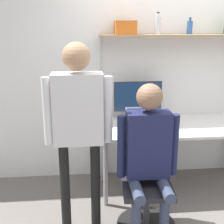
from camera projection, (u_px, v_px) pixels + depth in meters
ground_plane at (183, 205)px, 3.41m from camera, size 12.00×12.00×0.00m
wall_back at (168, 70)px, 3.84m from camera, size 8.00×0.06×2.70m
desk at (175, 131)px, 3.61m from camera, size 1.80×0.79×0.78m
shelf_unit at (174, 56)px, 3.60m from camera, size 1.71×0.31×1.79m
monitor at (138, 99)px, 3.69m from camera, size 0.57×0.20×0.48m
laptop at (142, 124)px, 3.41m from camera, size 0.35×0.24×0.25m
cell_phone at (167, 131)px, 3.40m from camera, size 0.07×0.15×0.01m
office_chair at (146, 200)px, 2.98m from camera, size 0.56×0.56×0.92m
person_seated at (149, 148)px, 2.78m from camera, size 0.56×0.48×1.42m
person_standing at (78, 115)px, 2.72m from camera, size 0.60×0.24×1.77m
bottle_blue at (190, 27)px, 3.52m from camera, size 0.06×0.06×0.18m
bottle_clear at (158, 25)px, 3.48m from camera, size 0.06×0.06×0.24m
storage_box at (125, 27)px, 3.45m from camera, size 0.24×0.20×0.15m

